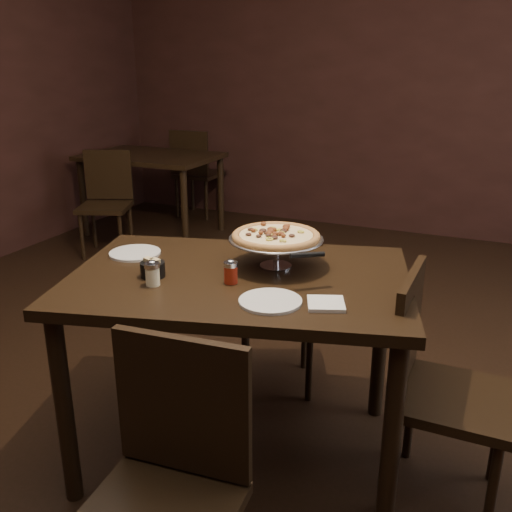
% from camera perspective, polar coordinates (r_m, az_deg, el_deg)
% --- Properties ---
extents(room, '(6.04, 7.04, 2.84)m').
position_cam_1_polar(room, '(2.09, 3.16, 14.02)').
color(room, black).
rests_on(room, ground).
extents(dining_table, '(1.46, 1.16, 0.80)m').
position_cam_1_polar(dining_table, '(2.22, -1.70, -4.43)').
color(dining_table, black).
rests_on(dining_table, ground).
extents(background_table, '(1.20, 0.80, 0.75)m').
position_cam_1_polar(background_table, '(5.42, -10.44, 8.93)').
color(background_table, black).
rests_on(background_table, ground).
extents(pizza_stand, '(0.37, 0.37, 0.15)m').
position_cam_1_polar(pizza_stand, '(2.23, 2.02, 1.96)').
color(pizza_stand, '#BABBC2').
rests_on(pizza_stand, dining_table).
extents(parmesan_shaker, '(0.06, 0.06, 0.10)m').
position_cam_1_polar(parmesan_shaker, '(2.10, -10.32, -1.73)').
color(parmesan_shaker, '#F7F2C0').
rests_on(parmesan_shaker, dining_table).
extents(pepper_flake_shaker, '(0.05, 0.05, 0.09)m').
position_cam_1_polar(pepper_flake_shaker, '(2.09, -2.54, -1.60)').
color(pepper_flake_shaker, maroon).
rests_on(pepper_flake_shaker, dining_table).
extents(packet_caddy, '(0.09, 0.09, 0.07)m').
position_cam_1_polar(packet_caddy, '(2.19, -10.30, -1.26)').
color(packet_caddy, black).
rests_on(packet_caddy, dining_table).
extents(napkin_stack, '(0.16, 0.16, 0.01)m').
position_cam_1_polar(napkin_stack, '(1.93, 7.01, -4.76)').
color(napkin_stack, silver).
rests_on(napkin_stack, dining_table).
extents(plate_left, '(0.21, 0.21, 0.01)m').
position_cam_1_polar(plate_left, '(2.46, -12.01, 0.30)').
color(plate_left, silver).
rests_on(plate_left, dining_table).
extents(plate_near, '(0.22, 0.22, 0.01)m').
position_cam_1_polar(plate_near, '(1.94, 1.44, -4.53)').
color(plate_near, silver).
rests_on(plate_near, dining_table).
extents(serving_spatula, '(0.16, 0.16, 0.02)m').
position_cam_1_polar(serving_spatula, '(2.03, 5.14, 0.05)').
color(serving_spatula, '#BABBC2').
rests_on(serving_spatula, pizza_stand).
extents(chair_far, '(0.50, 0.50, 0.82)m').
position_cam_1_polar(chair_far, '(2.76, 2.13, -5.28)').
color(chair_far, black).
rests_on(chair_far, ground).
extents(chair_near, '(0.44, 0.44, 0.88)m').
position_cam_1_polar(chair_near, '(1.71, -8.93, -21.69)').
color(chair_near, black).
rests_on(chair_near, ground).
extents(chair_side, '(0.42, 0.42, 0.88)m').
position_cam_1_polar(chair_side, '(2.22, 17.51, -11.79)').
color(chair_side, black).
rests_on(chair_side, ground).
extents(bg_chair_far, '(0.43, 0.43, 0.91)m').
position_cam_1_polar(bg_chair_far, '(5.99, -6.12, 8.56)').
color(bg_chair_far, black).
rests_on(bg_chair_far, ground).
extents(bg_chair_near, '(0.52, 0.52, 0.86)m').
position_cam_1_polar(bg_chair_near, '(5.00, -14.73, 5.60)').
color(bg_chair_near, black).
rests_on(bg_chair_near, ground).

